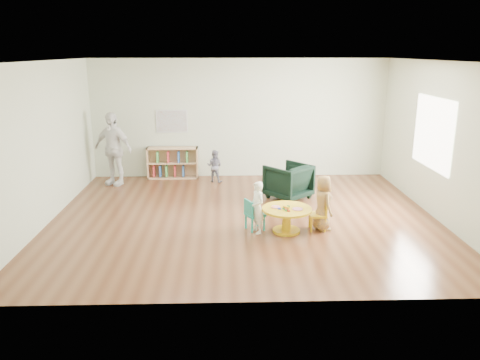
{
  "coord_description": "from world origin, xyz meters",
  "views": [
    {
      "loc": [
        -0.34,
        -8.1,
        2.97
      ],
      "look_at": [
        -0.09,
        -0.3,
        0.8
      ],
      "focal_mm": 35.0,
      "sensor_mm": 36.0,
      "label": 1
    }
  ],
  "objects": [
    {
      "name": "adult_caretaker",
      "position": [
        -2.88,
        2.32,
        0.83
      ],
      "size": [
        1.05,
        0.77,
        1.66
      ],
      "primitive_type": "imported",
      "rotation": [
        0.0,
        0.0,
        -0.43
      ],
      "color": "white",
      "rests_on": "ground"
    },
    {
      "name": "toddler",
      "position": [
        -0.59,
        2.46,
        0.38
      ],
      "size": [
        0.44,
        0.39,
        0.75
      ],
      "primitive_type": "imported",
      "rotation": [
        0.0,
        0.0,
        2.81
      ],
      "color": "#181A3C",
      "rests_on": "ground"
    },
    {
      "name": "armchair",
      "position": [
        0.96,
        1.15,
        0.36
      ],
      "size": [
        1.11,
        1.11,
        0.73
      ],
      "primitive_type": "imported",
      "rotation": [
        0.0,
        0.0,
        3.86
      ],
      "color": "black",
      "rests_on": "ground"
    },
    {
      "name": "kid_chair_left",
      "position": [
        0.12,
        -0.61,
        0.29
      ],
      "size": [
        0.38,
        0.38,
        0.54
      ],
      "rotation": [
        0.0,
        0.0,
        -1.15
      ],
      "color": "teal",
      "rests_on": "ground"
    },
    {
      "name": "kid_chair_right",
      "position": [
        1.27,
        -0.64,
        0.29
      ],
      "size": [
        0.3,
        0.3,
        0.54
      ],
      "rotation": [
        0.0,
        0.0,
        1.53
      ],
      "color": "gold",
      "rests_on": "ground"
    },
    {
      "name": "bookshelf",
      "position": [
        -1.61,
        2.86,
        0.37
      ],
      "size": [
        1.2,
        0.3,
        0.75
      ],
      "color": "tan",
      "rests_on": "ground"
    },
    {
      "name": "alphabet_poster",
      "position": [
        -1.6,
        2.98,
        1.35
      ],
      "size": [
        0.74,
        0.01,
        0.54
      ],
      "color": "silver",
      "rests_on": "ground"
    },
    {
      "name": "room",
      "position": [
        0.01,
        0.0,
        1.89
      ],
      "size": [
        7.1,
        7.0,
        2.8
      ],
      "color": "#542E1A",
      "rests_on": "ground"
    },
    {
      "name": "child_left",
      "position": [
        0.19,
        -0.73,
        0.44
      ],
      "size": [
        0.33,
        0.38,
        0.89
      ],
      "primitive_type": "imported",
      "rotation": [
        0.0,
        0.0,
        -1.15
      ],
      "color": "white",
      "rests_on": "ground"
    },
    {
      "name": "child_right",
      "position": [
        1.31,
        -0.62,
        0.48
      ],
      "size": [
        0.41,
        0.53,
        0.95
      ],
      "primitive_type": "imported",
      "rotation": [
        0.0,
        0.0,
        1.84
      ],
      "color": "#F4AD1B",
      "rests_on": "ground"
    },
    {
      "name": "activity_table",
      "position": [
        0.69,
        -0.71,
        0.29
      ],
      "size": [
        0.84,
        0.84,
        0.46
      ],
      "rotation": [
        0.0,
        0.0,
        -0.24
      ],
      "color": "gold",
      "rests_on": "ground"
    }
  ]
}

